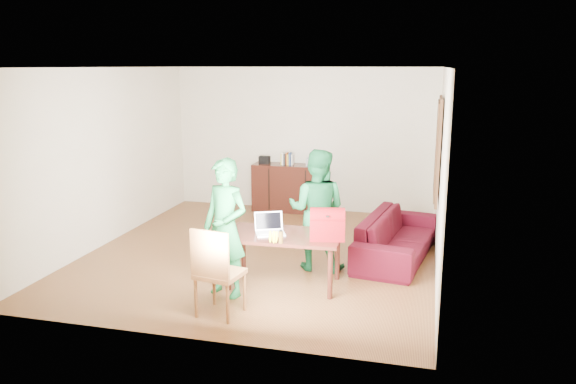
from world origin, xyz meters
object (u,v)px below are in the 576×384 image
(person_near, at_px, (225,228))
(bottle, at_px, (281,236))
(table, at_px, (284,240))
(red_bag, at_px, (327,227))
(chair, at_px, (220,289))
(person_far, at_px, (317,210))
(laptop, at_px, (270,231))
(sofa, at_px, (397,236))

(person_near, distance_m, bottle, 0.67)
(table, distance_m, red_bag, 0.61)
(chair, bearing_deg, person_far, 76.35)
(table, xyz_separation_m, person_near, (-0.60, -0.47, 0.25))
(laptop, distance_m, sofa, 2.13)
(table, bearing_deg, laptop, -163.73)
(red_bag, bearing_deg, sofa, 52.05)
(laptop, height_order, sofa, laptop)
(table, xyz_separation_m, laptop, (-0.16, -0.05, 0.13))
(red_bag, xyz_separation_m, sofa, (0.76, 1.50, -0.51))
(chair, distance_m, bottle, 0.96)
(laptop, bearing_deg, bottle, -78.98)
(red_bag, bearing_deg, bottle, -161.98)
(person_near, relative_size, sofa, 0.78)
(person_near, height_order, sofa, person_near)
(laptop, relative_size, sofa, 0.20)
(red_bag, bearing_deg, person_far, 99.19)
(laptop, bearing_deg, red_bag, -26.15)
(table, distance_m, sofa, 1.96)
(red_bag, height_order, sofa, red_bag)
(person_near, bearing_deg, red_bag, 37.52)
(table, height_order, person_far, person_far)
(chair, bearing_deg, red_bag, 52.47)
(bottle, bearing_deg, table, 98.51)
(person_far, xyz_separation_m, laptop, (-0.44, -0.74, -0.11))
(chair, bearing_deg, bottle, 61.65)
(chair, xyz_separation_m, red_bag, (1.03, 0.95, 0.52))
(table, height_order, sofa, table)
(person_far, distance_m, sofa, 1.37)
(laptop, bearing_deg, chair, -131.52)
(chair, xyz_separation_m, laptop, (0.31, 0.98, 0.42))
(table, relative_size, chair, 1.42)
(sofa, bearing_deg, person_far, 133.81)
(bottle, xyz_separation_m, sofa, (1.27, 1.78, -0.44))
(table, bearing_deg, person_far, 66.38)
(red_bag, bearing_deg, laptop, 166.75)
(person_far, height_order, laptop, person_far)
(person_far, distance_m, red_bag, 0.82)
(table, relative_size, person_far, 0.88)
(table, relative_size, sofa, 0.68)
(table, distance_m, person_far, 0.78)
(sofa, bearing_deg, chair, 152.69)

